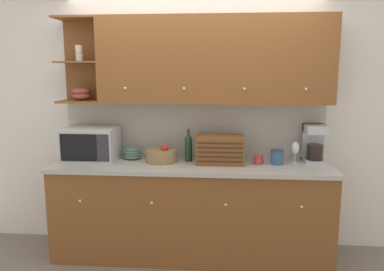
# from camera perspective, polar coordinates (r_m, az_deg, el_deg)

# --- Properties ---
(ground_plane) EXTENTS (24.00, 24.00, 0.00)m
(ground_plane) POSITION_cam_1_polar(r_m,az_deg,el_deg) (4.19, 0.24, -15.62)
(ground_plane) COLOR slate
(wall_back) EXTENTS (5.03, 0.06, 2.60)m
(wall_back) POSITION_cam_1_polar(r_m,az_deg,el_deg) (3.85, 0.29, 2.33)
(wall_back) COLOR white
(wall_back) RESTS_ON ground_plane
(counter_unit) EXTENTS (2.65, 0.66, 0.93)m
(counter_unit) POSITION_cam_1_polar(r_m,az_deg,el_deg) (3.72, -0.12, -11.21)
(counter_unit) COLOR brown
(counter_unit) RESTS_ON ground_plane
(backsplash_panel) EXTENTS (2.63, 0.01, 0.56)m
(backsplash_panel) POSITION_cam_1_polar(r_m,az_deg,el_deg) (3.83, 0.25, 0.96)
(backsplash_panel) COLOR #B7B2A8
(backsplash_panel) RESTS_ON counter_unit
(upper_cabinets) EXTENTS (2.63, 0.34, 0.81)m
(upper_cabinets) POSITION_cam_1_polar(r_m,az_deg,el_deg) (3.62, 2.78, 11.34)
(upper_cabinets) COLOR brown
(upper_cabinets) RESTS_ON backsplash_panel
(microwave) EXTENTS (0.50, 0.40, 0.32)m
(microwave) POSITION_cam_1_polar(r_m,az_deg,el_deg) (3.82, -15.08, -1.22)
(microwave) COLOR silver
(microwave) RESTS_ON counter_unit
(bowl_stack_on_counter) EXTENTS (0.18, 0.18, 0.12)m
(bowl_stack_on_counter) POSITION_cam_1_polar(r_m,az_deg,el_deg) (3.81, -9.14, -2.69)
(bowl_stack_on_counter) COLOR slate
(bowl_stack_on_counter) RESTS_ON counter_unit
(fruit_basket) EXTENTS (0.30, 0.30, 0.18)m
(fruit_basket) POSITION_cam_1_polar(r_m,az_deg,el_deg) (3.64, -4.69, -3.03)
(fruit_basket) COLOR #937047
(fruit_basket) RESTS_ON counter_unit
(wine_bottle) EXTENTS (0.07, 0.07, 0.32)m
(wine_bottle) POSITION_cam_1_polar(r_m,az_deg,el_deg) (3.64, -0.54, -1.74)
(wine_bottle) COLOR #19381E
(wine_bottle) RESTS_ON counter_unit
(bread_box) EXTENTS (0.45, 0.27, 0.27)m
(bread_box) POSITION_cam_1_polar(r_m,az_deg,el_deg) (3.57, 4.29, -2.14)
(bread_box) COLOR brown
(bread_box) RESTS_ON counter_unit
(mug) EXTENTS (0.09, 0.08, 0.09)m
(mug) POSITION_cam_1_polar(r_m,az_deg,el_deg) (3.60, 10.06, -3.66)
(mug) COLOR #B73D38
(mug) RESTS_ON counter_unit
(storage_canister) EXTENTS (0.12, 0.12, 0.14)m
(storage_canister) POSITION_cam_1_polar(r_m,az_deg,el_deg) (3.62, 12.82, -3.23)
(storage_canister) COLOR #33567A
(storage_canister) RESTS_ON counter_unit
(wine_glass) EXTENTS (0.07, 0.07, 0.20)m
(wine_glass) POSITION_cam_1_polar(r_m,az_deg,el_deg) (3.70, 15.47, -1.97)
(wine_glass) COLOR silver
(wine_glass) RESTS_ON counter_unit
(coffee_maker) EXTENTS (0.20, 0.23, 0.37)m
(coffee_maker) POSITION_cam_1_polar(r_m,az_deg,el_deg) (3.80, 18.13, -1.08)
(coffee_maker) COLOR #B7B7BC
(coffee_maker) RESTS_ON counter_unit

